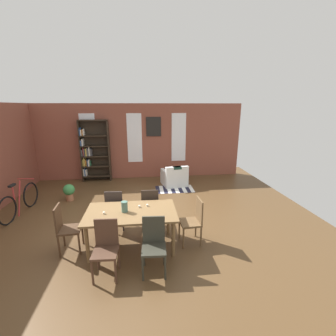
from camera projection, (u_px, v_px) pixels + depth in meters
ground_plane at (133, 222)px, 5.57m from camera, size 9.41×9.41×0.00m
back_wall_brick at (135, 142)px, 8.72m from camera, size 8.24×0.12×2.83m
window_pane_0 at (89, 139)px, 8.43m from camera, size 0.55×0.02×1.84m
window_pane_1 at (135, 138)px, 8.62m from camera, size 0.55×0.02×1.84m
window_pane_2 at (179, 137)px, 8.80m from camera, size 0.55×0.02×1.84m
dining_table at (131, 215)px, 4.43m from camera, size 1.74×1.01×0.77m
vase_on_table at (124, 207)px, 4.36m from camera, size 0.12×0.12×0.21m
tealight_candle_0 at (104, 213)px, 4.29m from camera, size 0.04×0.04×0.04m
tealight_candle_1 at (139, 206)px, 4.57m from camera, size 0.04×0.04×0.04m
tealight_candle_2 at (147, 205)px, 4.62m from camera, size 0.04×0.04×0.04m
dining_chair_far_right at (150, 206)px, 5.21m from camera, size 0.41×0.41×0.95m
dining_chair_far_left at (115, 208)px, 5.13m from camera, size 0.42×0.42×0.95m
dining_chair_head_right at (194, 219)px, 4.61m from camera, size 0.43×0.43×0.95m
dining_chair_near_right at (154, 243)px, 3.81m from camera, size 0.42×0.42×0.95m
dining_chair_near_left at (106, 246)px, 3.73m from camera, size 0.42×0.42×0.95m
dining_chair_head_left at (65, 227)px, 4.33m from camera, size 0.43×0.43×0.95m
bookshelf_tall at (93, 151)px, 8.40m from camera, size 1.05×0.30×2.26m
armchair_white at (174, 178)px, 8.08m from camera, size 0.93×0.93×0.75m
bicycle_second at (20, 201)px, 5.90m from camera, size 0.44×1.72×0.89m
potted_plant_by_shelf at (69, 191)px, 6.76m from camera, size 0.33×0.33×0.50m
striped_rug at (175, 189)px, 7.75m from camera, size 1.27×0.75×0.01m
framed_picture at (154, 127)px, 8.58m from camera, size 0.56×0.03×0.72m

